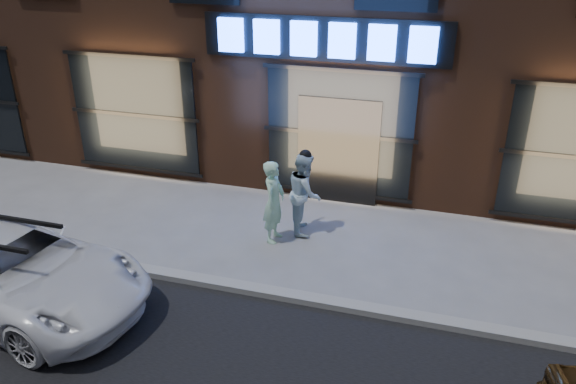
{
  "coord_description": "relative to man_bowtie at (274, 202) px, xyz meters",
  "views": [
    {
      "loc": [
        2.21,
        -7.46,
        5.66
      ],
      "look_at": [
        -0.46,
        1.6,
        1.2
      ],
      "focal_mm": 35.0,
      "sensor_mm": 36.0,
      "label": 1
    }
  ],
  "objects": [
    {
      "name": "man_cap",
      "position": [
        0.48,
        0.54,
        0.01
      ],
      "size": [
        0.84,
        0.97,
        1.69
      ],
      "primitive_type": "imported",
      "rotation": [
        0.0,
        0.0,
        1.85
      ],
      "color": "white",
      "rests_on": "ground"
    },
    {
      "name": "ground",
      "position": [
        0.82,
        -1.84,
        -0.84
      ],
      "size": [
        90.0,
        90.0,
        0.0
      ],
      "primitive_type": "plane",
      "color": "slate",
      "rests_on": "ground"
    },
    {
      "name": "white_suv",
      "position": [
        -3.42,
        -3.22,
        -0.18
      ],
      "size": [
        5.0,
        2.89,
        1.31
      ],
      "primitive_type": "imported",
      "rotation": [
        0.0,
        0.0,
        1.41
      ],
      "color": "white",
      "rests_on": "ground"
    },
    {
      "name": "curb",
      "position": [
        0.82,
        -1.84,
        -0.78
      ],
      "size": [
        60.0,
        0.25,
        0.12
      ],
      "primitive_type": "cube",
      "color": "gray",
      "rests_on": "ground"
    },
    {
      "name": "man_bowtie",
      "position": [
        0.0,
        0.0,
        0.0
      ],
      "size": [
        0.42,
        0.62,
        1.68
      ],
      "primitive_type": "imported",
      "rotation": [
        0.0,
        0.0,
        1.54
      ],
      "color": "#BDF9DF",
      "rests_on": "ground"
    }
  ]
}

